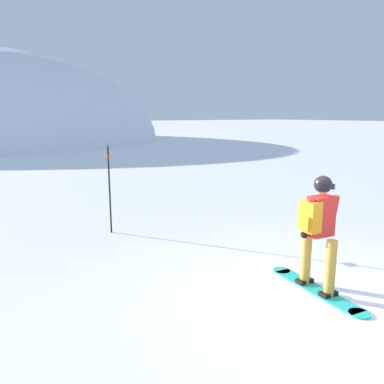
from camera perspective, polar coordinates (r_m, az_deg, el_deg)
ground_plane at (r=5.67m, az=18.33°, el=-15.87°), size 300.00×300.00×0.00m
snowboarder_main at (r=5.78m, az=18.25°, el=-5.51°), size 0.65×1.83×1.71m
piste_marker_near at (r=8.42m, az=-12.19°, el=1.35°), size 0.20×0.20×1.94m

